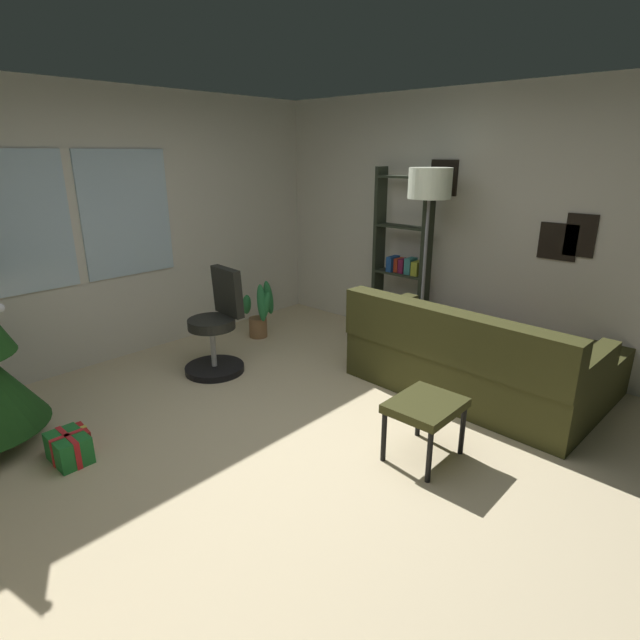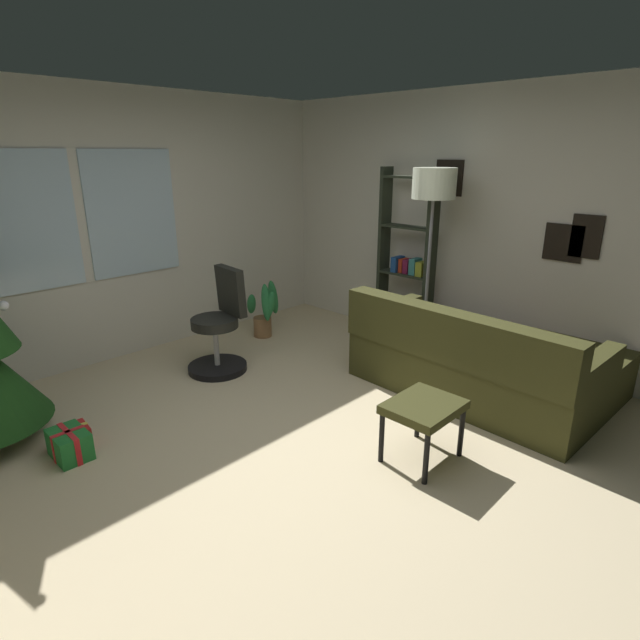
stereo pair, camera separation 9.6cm
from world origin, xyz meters
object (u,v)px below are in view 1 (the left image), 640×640
couch (483,362)px  floor_lamp (429,195)px  potted_plant (260,312)px  bookshelf (401,268)px  gift_box_green (69,448)px  office_chair (217,332)px  gift_box_red (69,443)px  footstool (425,409)px

couch → floor_lamp: size_ratio=1.11×
potted_plant → bookshelf: bearing=-49.8°
gift_box_green → office_chair: 1.70m
couch → office_chair: 2.43m
couch → gift_box_red: size_ratio=8.02×
office_chair → bookshelf: bookshelf is taller
gift_box_red → gift_box_green: (-0.04, -0.10, 0.02)m
gift_box_red → gift_box_green: 0.11m
couch → bookshelf: 1.54m
office_chair → potted_plant: size_ratio=1.53×
office_chair → floor_lamp: size_ratio=0.53×
gift_box_green → potted_plant: 2.66m
footstool → floor_lamp: size_ratio=0.27×
gift_box_red → potted_plant: size_ratio=0.40×
floor_lamp → potted_plant: (-0.73, 1.63, -1.33)m
footstool → office_chair: (-0.06, 2.23, 0.03)m
gift_box_green → potted_plant: bearing=19.7°
couch → potted_plant: size_ratio=3.21×
floor_lamp → gift_box_red: bearing=165.3°
floor_lamp → couch: bearing=-113.4°
office_chair → floor_lamp: 2.37m
potted_plant → office_chair: bearing=-155.3°
footstool → gift_box_green: bearing=133.7°
footstool → bookshelf: bookshelf is taller
potted_plant → gift_box_red: bearing=-162.1°
footstool → potted_plant: (0.83, 2.64, -0.08)m
gift_box_green → office_chair: (1.61, 0.48, 0.29)m
gift_box_red → footstool: bearing=-48.5°
office_chair → gift_box_green: bearing=-163.3°
footstool → gift_box_green: footstool is taller
gift_box_red → office_chair: bearing=13.8°
bookshelf → office_chair: bearing=157.6°
couch → office_chair: office_chair is taller
gift_box_red → gift_box_green: gift_box_green is taller
couch → bookshelf: bearing=63.7°
footstool → gift_box_red: bearing=131.5°
couch → potted_plant: couch is taller
couch → gift_box_red: couch is taller
couch → gift_box_green: (-2.86, 1.60, -0.20)m
footstool → floor_lamp: 2.24m
footstool → floor_lamp: floor_lamp is taller
office_chair → bookshelf: 2.09m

